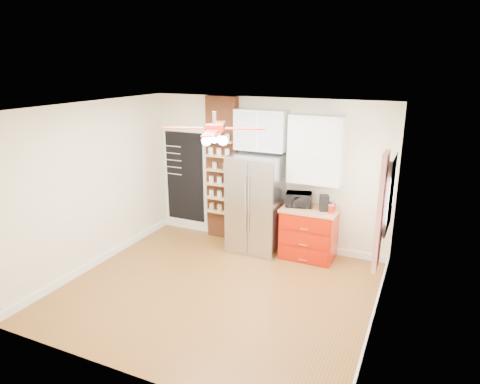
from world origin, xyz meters
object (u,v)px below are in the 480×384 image
at_px(ceiling_fan, 214,129).
at_px(toaster_oven, 299,199).
at_px(pantry_jar_oats, 215,166).
at_px(red_cabinet, 309,233).
at_px(canister_left, 331,209).
at_px(fridge, 256,203).
at_px(coffee_maker, 324,203).

height_order(ceiling_fan, toaster_oven, ceiling_fan).
bearing_deg(pantry_jar_oats, toaster_oven, -3.07).
bearing_deg(red_cabinet, canister_left, -12.65).
bearing_deg(fridge, canister_left, -1.41).
height_order(red_cabinet, toaster_oven, toaster_oven).
bearing_deg(fridge, ceiling_fan, -88.24).
bearing_deg(ceiling_fan, pantry_jar_oats, 117.94).
xyz_separation_m(fridge, ceiling_fan, (0.05, -1.63, 1.55)).
xyz_separation_m(fridge, toaster_oven, (0.76, 0.08, 0.15)).
bearing_deg(coffee_maker, pantry_jar_oats, 157.67).
relative_size(toaster_oven, pantry_jar_oats, 3.61).
bearing_deg(canister_left, coffee_maker, 147.14).
xyz_separation_m(ceiling_fan, pantry_jar_oats, (-0.95, 1.80, -0.99)).
bearing_deg(canister_left, toaster_oven, 169.00).
distance_m(toaster_oven, coffee_maker, 0.45).
bearing_deg(fridge, coffee_maker, 2.61).
bearing_deg(red_cabinet, ceiling_fan, -118.71).
xyz_separation_m(ceiling_fan, canister_left, (1.29, 1.60, -1.46)).
height_order(red_cabinet, ceiling_fan, ceiling_fan).
bearing_deg(ceiling_fan, toaster_oven, 67.55).
bearing_deg(fridge, toaster_oven, 6.06).
xyz_separation_m(toaster_oven, pantry_jar_oats, (-1.66, 0.09, 0.41)).
height_order(coffee_maker, pantry_jar_oats, pantry_jar_oats).
height_order(fridge, ceiling_fan, ceiling_fan).
distance_m(red_cabinet, canister_left, 0.64).
height_order(toaster_oven, coffee_maker, coffee_maker).
distance_m(red_cabinet, coffee_maker, 0.62).
bearing_deg(ceiling_fan, red_cabinet, 61.29).
bearing_deg(toaster_oven, fridge, 171.68).
xyz_separation_m(canister_left, pantry_jar_oats, (-2.24, 0.20, 0.47)).
relative_size(ceiling_fan, toaster_oven, 3.20).
distance_m(toaster_oven, pantry_jar_oats, 1.71).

